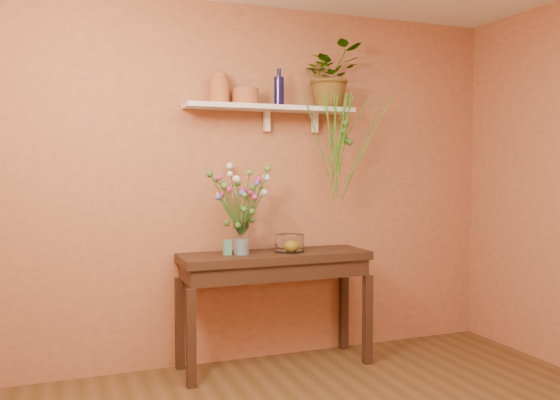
{
  "coord_description": "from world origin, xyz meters",
  "views": [
    {
      "loc": [
        -1.44,
        -2.23,
        1.47
      ],
      "look_at": [
        0.0,
        1.55,
        1.25
      ],
      "focal_mm": 37.3,
      "sensor_mm": 36.0,
      "label": 1
    }
  ],
  "objects_px": {
    "terracotta_jug": "(219,88)",
    "bouquet": "(241,192)",
    "sideboard": "(275,269)",
    "glass_vase": "(241,240)",
    "blue_bottle": "(279,91)",
    "glass_bowl": "(289,244)",
    "spider_plant": "(330,76)"
  },
  "relations": [
    {
      "from": "sideboard",
      "to": "glass_vase",
      "type": "xyz_separation_m",
      "value": [
        -0.26,
        -0.0,
        0.23
      ]
    },
    {
      "from": "glass_bowl",
      "to": "spider_plant",
      "type": "bearing_deg",
      "value": 16.35
    },
    {
      "from": "spider_plant",
      "to": "bouquet",
      "type": "xyz_separation_m",
      "value": [
        -0.75,
        -0.1,
        -0.89
      ]
    },
    {
      "from": "bouquet",
      "to": "glass_bowl",
      "type": "height_order",
      "value": "bouquet"
    },
    {
      "from": "terracotta_jug",
      "to": "glass_bowl",
      "type": "xyz_separation_m",
      "value": [
        0.5,
        -0.13,
        -1.14
      ]
    },
    {
      "from": "terracotta_jug",
      "to": "blue_bottle",
      "type": "height_order",
      "value": "blue_bottle"
    },
    {
      "from": "terracotta_jug",
      "to": "glass_vase",
      "type": "distance_m",
      "value": 1.11
    },
    {
      "from": "sideboard",
      "to": "blue_bottle",
      "type": "bearing_deg",
      "value": 53.45
    },
    {
      "from": "sideboard",
      "to": "glass_vase",
      "type": "distance_m",
      "value": 0.34
    },
    {
      "from": "terracotta_jug",
      "to": "bouquet",
      "type": "bearing_deg",
      "value": -41.71
    },
    {
      "from": "bouquet",
      "to": "glass_bowl",
      "type": "relative_size",
      "value": 2.44
    },
    {
      "from": "bouquet",
      "to": "glass_bowl",
      "type": "distance_m",
      "value": 0.54
    },
    {
      "from": "bouquet",
      "to": "blue_bottle",
      "type": "bearing_deg",
      "value": 13.85
    },
    {
      "from": "spider_plant",
      "to": "blue_bottle",
      "type": "bearing_deg",
      "value": -177.88
    },
    {
      "from": "spider_plant",
      "to": "glass_bowl",
      "type": "xyz_separation_m",
      "value": [
        -0.38,
        -0.11,
        -1.27
      ]
    },
    {
      "from": "sideboard",
      "to": "glass_bowl",
      "type": "relative_size",
      "value": 6.47
    },
    {
      "from": "terracotta_jug",
      "to": "glass_vase",
      "type": "height_order",
      "value": "terracotta_jug"
    },
    {
      "from": "spider_plant",
      "to": "bouquet",
      "type": "distance_m",
      "value": 1.17
    },
    {
      "from": "spider_plant",
      "to": "glass_vase",
      "type": "distance_m",
      "value": 1.45
    },
    {
      "from": "terracotta_jug",
      "to": "blue_bottle",
      "type": "bearing_deg",
      "value": -4.01
    },
    {
      "from": "terracotta_jug",
      "to": "spider_plant",
      "type": "distance_m",
      "value": 0.89
    },
    {
      "from": "sideboard",
      "to": "blue_bottle",
      "type": "relative_size",
      "value": 5.11
    },
    {
      "from": "glass_vase",
      "to": "glass_bowl",
      "type": "height_order",
      "value": "glass_vase"
    },
    {
      "from": "glass_bowl",
      "to": "sideboard",
      "type": "bearing_deg",
      "value": 177.16
    },
    {
      "from": "glass_vase",
      "to": "glass_bowl",
      "type": "bearing_deg",
      "value": -0.67
    },
    {
      "from": "terracotta_jug",
      "to": "blue_bottle",
      "type": "distance_m",
      "value": 0.45
    },
    {
      "from": "sideboard",
      "to": "spider_plant",
      "type": "relative_size",
      "value": 2.84
    },
    {
      "from": "sideboard",
      "to": "bouquet",
      "type": "height_order",
      "value": "bouquet"
    },
    {
      "from": "bouquet",
      "to": "terracotta_jug",
      "type": "bearing_deg",
      "value": 138.29
    },
    {
      "from": "blue_bottle",
      "to": "spider_plant",
      "type": "distance_m",
      "value": 0.45
    },
    {
      "from": "blue_bottle",
      "to": "sideboard",
      "type": "bearing_deg",
      "value": -126.55
    },
    {
      "from": "blue_bottle",
      "to": "spider_plant",
      "type": "xyz_separation_m",
      "value": [
        0.43,
        0.02,
        0.14
      ]
    }
  ]
}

